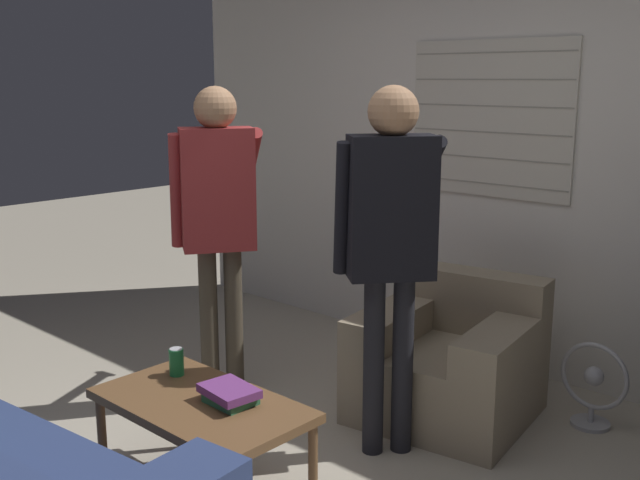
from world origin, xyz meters
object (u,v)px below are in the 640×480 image
Objects in this scene: armchair_beige at (450,360)px; book_stack at (230,394)px; floor_fan at (593,384)px; coffee_table at (202,411)px; person_left_standing at (218,206)px; person_right_standing at (390,226)px; soda_can at (176,362)px; spare_remote at (222,393)px.

armchair_beige is 3.73× the size of book_stack.
floor_fan is at bearing 64.47° from book_stack.
person_left_standing is at bearing 135.34° from coffee_table.
person_right_standing is at bearing 81.86° from armchair_beige.
armchair_beige is at bearing 65.74° from soda_can.
coffee_table is at bearing -159.39° from person_right_standing.
armchair_beige reaches higher than soda_can.
book_stack is (-0.19, -1.36, 0.19)m from armchair_beige.
soda_can is (-0.60, -1.33, 0.22)m from armchair_beige.
book_stack is 0.57× the size of floor_fan.
soda_can is at bearing 161.59° from coffee_table.
person_left_standing is 3.83× the size of floor_fan.
person_right_standing reaches higher than soda_can.
coffee_table is 1.16m from person_right_standing.
spare_remote is at bearing -117.95° from floor_fan.
spare_remote is (0.03, 0.09, 0.06)m from coffee_table.
book_stack is at bearing -154.00° from person_right_standing.
spare_remote is at bearing -159.69° from person_right_standing.
floor_fan is (0.91, 1.71, -0.24)m from spare_remote.
armchair_beige is at bearing -149.90° from floor_fan.
soda_can is at bearing 175.23° from book_stack.
armchair_beige is 7.06× the size of spare_remote.
armchair_beige is 7.60× the size of soda_can.
person_right_standing reaches higher than coffee_table.
soda_can reaches higher than spare_remote.
book_stack is (-0.20, -0.81, -0.61)m from person_right_standing.
person_left_standing reaches higher than book_stack.
floor_fan is at bearing -23.76° from person_left_standing.
coffee_table is at bearing -119.14° from spare_remote.
person_left_standing is 1.18m from spare_remote.
armchair_beige reaches higher than spare_remote.
person_right_standing is 12.81× the size of spare_remote.
soda_can reaches higher than coffee_table.
person_left_standing is at bearing 127.37° from spare_remote.
book_stack is at bearing -94.40° from person_left_standing.
spare_remote is at bearing 163.94° from book_stack.
person_left_standing is 13.70× the size of soda_can.
soda_can is 2.11m from floor_fan.
person_left_standing is 0.99× the size of person_right_standing.
armchair_beige is 1.03× the size of coffee_table.
floor_fan is (0.63, 0.92, -0.88)m from person_right_standing.
armchair_beige is 0.56× the size of person_left_standing.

